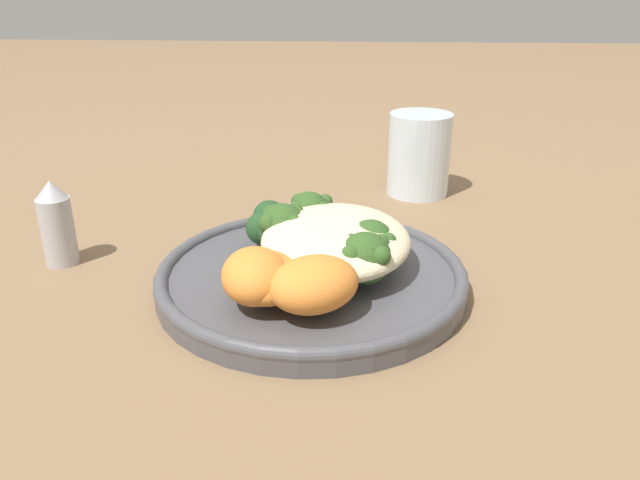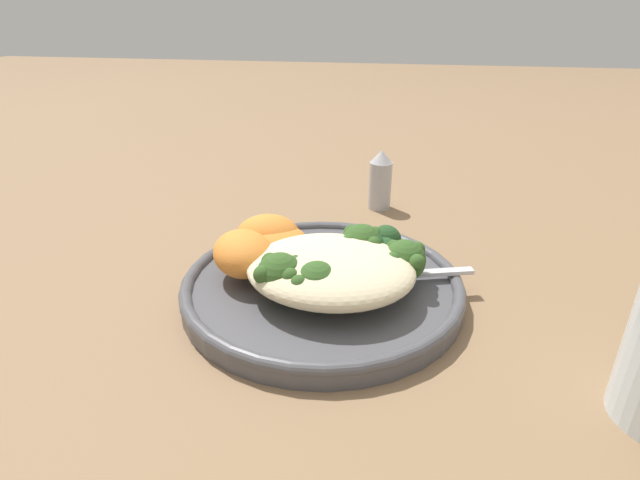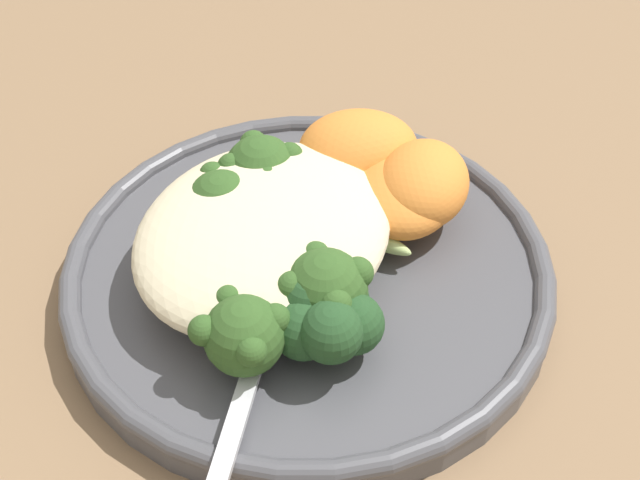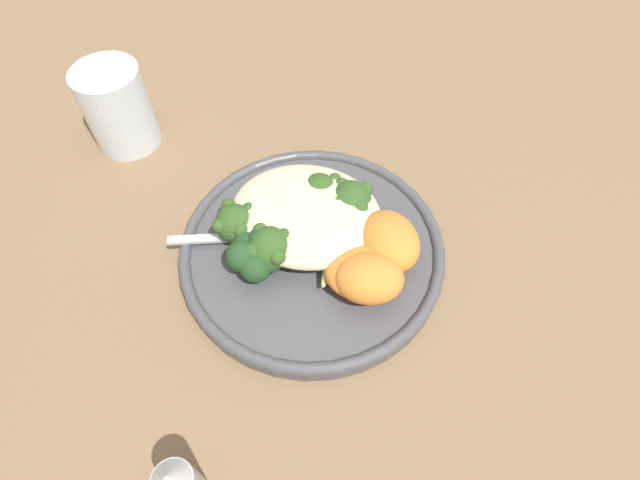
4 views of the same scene
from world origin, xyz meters
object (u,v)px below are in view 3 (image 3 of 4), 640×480
at_px(broccoli_stalk_1, 236,209).
at_px(plate, 308,272).
at_px(sweet_potato_chunk_0, 364,150).
at_px(kale_tuft, 327,317).
at_px(sweet_potato_chunk_2, 423,184).
at_px(spoon, 258,348).
at_px(broccoli_stalk_3, 251,252).
at_px(quinoa_mound, 263,233).
at_px(broccoli_stalk_2, 265,224).
at_px(sweet_potato_chunk_1, 405,192).
at_px(broccoli_stalk_0, 272,178).
at_px(broccoli_stalk_5, 330,282).
at_px(broccoli_stalk_4, 259,323).

bearing_deg(broccoli_stalk_1, plate, 159.43).
distance_m(sweet_potato_chunk_0, kale_tuft, 0.13).
relative_size(sweet_potato_chunk_2, spoon, 0.61).
height_order(broccoli_stalk_1, broccoli_stalk_3, broccoli_stalk_1).
xyz_separation_m(quinoa_mound, broccoli_stalk_2, (0.01, 0.01, -0.00)).
bearing_deg(sweet_potato_chunk_1, broccoli_stalk_0, 112.82).
xyz_separation_m(quinoa_mound, broccoli_stalk_5, (-0.02, -0.05, 0.00)).
xyz_separation_m(plate, sweet_potato_chunk_2, (0.06, -0.04, 0.03)).
bearing_deg(quinoa_mound, broccoli_stalk_3, 172.37).
xyz_separation_m(broccoli_stalk_5, sweet_potato_chunk_2, (0.09, -0.01, 0.00)).
xyz_separation_m(quinoa_mound, spoon, (-0.06, -0.03, -0.01)).
bearing_deg(spoon, sweet_potato_chunk_2, 150.96).
relative_size(plate, quinoa_mound, 1.77).
distance_m(sweet_potato_chunk_0, spoon, 0.14).
xyz_separation_m(plate, quinoa_mound, (-0.01, 0.02, 0.03)).
distance_m(quinoa_mound, kale_tuft, 0.07).
height_order(quinoa_mound, sweet_potato_chunk_1, quinoa_mound).
bearing_deg(broccoli_stalk_5, broccoli_stalk_3, -102.95).
distance_m(sweet_potato_chunk_2, kale_tuft, 0.11).
distance_m(broccoli_stalk_0, spoon, 0.11).
height_order(broccoli_stalk_1, broccoli_stalk_5, broccoli_stalk_5).
distance_m(broccoli_stalk_5, sweet_potato_chunk_2, 0.09).
distance_m(broccoli_stalk_3, broccoli_stalk_4, 0.05).
relative_size(broccoli_stalk_0, broccoli_stalk_5, 1.21).
height_order(broccoli_stalk_0, sweet_potato_chunk_1, broccoli_stalk_0).
distance_m(plate, sweet_potato_chunk_0, 0.08).
bearing_deg(quinoa_mound, broccoli_stalk_4, -151.26).
height_order(quinoa_mound, sweet_potato_chunk_2, sweet_potato_chunk_2).
height_order(broccoli_stalk_5, sweet_potato_chunk_1, broccoli_stalk_5).
height_order(sweet_potato_chunk_2, spoon, sweet_potato_chunk_2).
bearing_deg(spoon, broccoli_stalk_3, -162.80).
distance_m(plate, broccoli_stalk_0, 0.06).
bearing_deg(quinoa_mound, spoon, -152.22).
height_order(sweet_potato_chunk_0, sweet_potato_chunk_2, same).
bearing_deg(broccoli_stalk_2, broccoli_stalk_1, -28.18).
height_order(kale_tuft, spoon, kale_tuft).
bearing_deg(broccoli_stalk_5, kale_tuft, 15.73).
relative_size(broccoli_stalk_4, broccoli_stalk_5, 1.32).
relative_size(broccoli_stalk_2, spoon, 0.92).
height_order(quinoa_mound, broccoli_stalk_0, broccoli_stalk_0).
xyz_separation_m(broccoli_stalk_3, spoon, (-0.05, -0.03, -0.01)).
bearing_deg(quinoa_mound, kale_tuft, -121.78).
relative_size(broccoli_stalk_3, kale_tuft, 1.61).
height_order(plate, broccoli_stalk_3, broccoli_stalk_3).
bearing_deg(broccoli_stalk_2, plate, 152.98).
bearing_deg(broccoli_stalk_1, broccoli_stalk_5, 137.91).
relative_size(broccoli_stalk_0, sweet_potato_chunk_0, 1.69).
bearing_deg(quinoa_mound, broccoli_stalk_0, 24.09).
height_order(broccoli_stalk_2, broccoli_stalk_5, broccoli_stalk_5).
xyz_separation_m(broccoli_stalk_0, spoon, (-0.10, -0.05, -0.02)).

